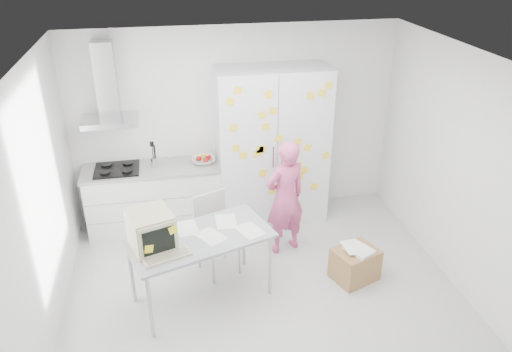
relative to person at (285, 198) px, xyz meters
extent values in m
cube|color=silver|center=(-0.43, -0.81, -0.78)|extent=(4.50, 4.00, 0.02)
cube|color=white|center=(-0.43, 1.19, 0.58)|extent=(4.50, 0.02, 2.70)
cube|color=white|center=(-2.68, -0.81, 0.58)|extent=(0.02, 4.00, 2.70)
cube|color=white|center=(1.82, -0.81, 0.58)|extent=(0.02, 4.00, 2.70)
cube|color=white|center=(-0.43, -0.81, 1.93)|extent=(4.50, 4.00, 0.02)
cube|color=white|center=(-1.63, 0.89, -0.33)|extent=(1.80, 0.60, 0.88)
cube|color=gray|center=(-1.63, 0.58, -0.19)|extent=(1.76, 0.01, 0.01)
cube|color=gray|center=(-1.63, 0.58, -0.47)|extent=(1.76, 0.01, 0.01)
cube|color=#9E9E99|center=(-1.63, 0.89, 0.13)|extent=(1.84, 0.63, 0.04)
cube|color=black|center=(-2.08, 0.89, 0.16)|extent=(0.58, 0.50, 0.03)
cylinder|color=black|center=(-2.22, 0.77, 0.19)|extent=(0.14, 0.14, 0.02)
cylinder|color=black|center=(-1.94, 0.77, 0.19)|extent=(0.14, 0.14, 0.02)
cylinder|color=black|center=(-2.22, 1.01, 0.19)|extent=(0.14, 0.14, 0.02)
cylinder|color=black|center=(-1.94, 1.01, 0.19)|extent=(0.14, 0.14, 0.02)
cylinder|color=silver|center=(-1.58, 0.89, 0.22)|extent=(0.10, 0.10, 0.14)
cylinder|color=black|center=(-1.60, 0.90, 0.32)|extent=(0.01, 0.01, 0.30)
cylinder|color=black|center=(-1.56, 0.88, 0.32)|extent=(0.01, 0.01, 0.30)
cylinder|color=black|center=(-1.58, 0.91, 0.32)|extent=(0.01, 0.01, 0.30)
cube|color=black|center=(-1.60, 0.90, 0.48)|extent=(0.05, 0.01, 0.07)
imported|color=white|center=(-0.93, 0.89, 0.19)|extent=(0.31, 0.31, 0.08)
sphere|color=#B2140F|center=(-0.99, 0.91, 0.22)|extent=(0.08, 0.08, 0.08)
sphere|color=#B2140F|center=(-0.90, 0.84, 0.22)|extent=(0.08, 0.08, 0.08)
sphere|color=#B2140F|center=(-0.86, 0.93, 0.22)|extent=(0.08, 0.08, 0.08)
cylinder|color=yellow|center=(-0.95, 0.91, 0.26)|extent=(0.09, 0.17, 0.10)
cylinder|color=yellow|center=(-0.93, 0.91, 0.26)|extent=(0.04, 0.17, 0.10)
cylinder|color=yellow|center=(-0.90, 0.91, 0.26)|extent=(0.08, 0.17, 0.10)
cube|color=silver|center=(-2.08, 0.94, 0.83)|extent=(0.70, 0.48, 0.07)
cube|color=silver|center=(-2.08, 1.06, 1.33)|extent=(0.26, 0.24, 0.95)
cube|color=silver|center=(0.02, 0.86, 0.33)|extent=(1.50, 0.65, 2.20)
cube|color=slate|center=(0.02, 0.53, 0.33)|extent=(0.01, 0.01, 2.16)
cube|color=silver|center=(-0.04, 0.52, 0.33)|extent=(0.02, 0.02, 0.30)
cube|color=silver|center=(0.08, 0.52, 0.33)|extent=(0.02, 0.02, 0.30)
cube|color=yellow|center=(0.43, 0.53, 1.14)|extent=(0.10, 0.00, 0.10)
cube|color=yellow|center=(0.58, 0.53, 1.16)|extent=(0.12, 0.00, 0.12)
cube|color=yellow|center=(0.69, 0.53, 0.29)|extent=(0.12, 0.00, 0.12)
cube|color=yellow|center=(-0.22, 0.53, 0.44)|extent=(0.10, 0.00, 0.10)
cube|color=yellow|center=(0.03, 0.53, 0.59)|extent=(0.12, 0.00, 0.12)
cube|color=yellow|center=(0.39, 0.53, 0.09)|extent=(0.12, 0.00, 0.12)
cube|color=yellow|center=(-0.18, 0.53, 0.10)|extent=(0.10, 0.00, 0.10)
cube|color=yellow|center=(-0.11, 0.53, 1.18)|extent=(0.12, 0.00, 0.12)
cube|color=yellow|center=(0.11, 0.53, 0.04)|extent=(0.12, 0.00, 0.12)
cube|color=yellow|center=(0.43, 0.53, 0.42)|extent=(0.12, 0.00, 0.12)
cube|color=yellow|center=(0.31, 0.53, 0.17)|extent=(0.10, 0.00, 0.10)
cube|color=yellow|center=(-0.19, 0.53, 0.92)|extent=(0.12, 0.00, 0.12)
cube|color=yellow|center=(-0.44, 0.53, 0.38)|extent=(0.10, 0.00, 0.10)
cube|color=yellow|center=(-0.53, 0.53, 0.49)|extent=(0.10, 0.00, 0.10)
cube|color=yellow|center=(-0.59, 0.53, 1.12)|extent=(0.11, 0.00, 0.11)
cube|color=yellow|center=(-0.05, 0.53, -0.18)|extent=(0.10, 0.00, 0.10)
cube|color=yellow|center=(-0.18, 0.53, 0.45)|extent=(0.11, 0.00, 0.11)
cube|color=yellow|center=(0.55, 0.53, -0.17)|extent=(0.11, 0.00, 0.11)
cube|color=yellow|center=(0.66, 0.53, 1.26)|extent=(0.10, 0.00, 0.10)
cube|color=yellow|center=(-0.15, 0.53, 0.76)|extent=(0.10, 0.00, 0.10)
cube|color=yellow|center=(-0.26, 0.53, 0.39)|extent=(0.11, 0.00, 0.11)
cube|color=yellow|center=(0.20, 0.53, -0.25)|extent=(0.10, 0.00, 0.10)
cube|color=yellow|center=(-0.50, 0.53, 1.26)|extent=(0.10, 0.00, 0.10)
cube|color=yellow|center=(-0.56, 0.53, 0.77)|extent=(0.12, 0.00, 0.12)
cube|color=yellow|center=(0.32, 0.53, 0.00)|extent=(0.11, 0.00, 0.11)
cube|color=yellow|center=(-0.06, 0.53, 0.97)|extent=(0.11, 0.00, 0.11)
cube|color=yellow|center=(0.28, 0.53, 0.51)|extent=(0.11, 0.00, 0.11)
cube|color=yellow|center=(0.04, 0.53, 0.03)|extent=(0.11, 0.00, 0.11)
imported|color=#CA4E83|center=(0.00, 0.00, 0.00)|extent=(0.65, 0.53, 1.53)
cube|color=#979BA1|center=(-1.14, -0.77, 0.04)|extent=(1.70, 1.21, 0.03)
cylinder|color=#ABAAAF|center=(-1.70, -1.29, -0.37)|extent=(0.05, 0.05, 0.79)
cylinder|color=#ABAAAF|center=(-0.37, -0.85, -0.37)|extent=(0.05, 0.05, 0.79)
cylinder|color=#ABAAAF|center=(-1.90, -0.69, -0.37)|extent=(0.05, 0.05, 0.79)
cylinder|color=#ABAAAF|center=(-0.57, -0.24, -0.37)|extent=(0.05, 0.05, 0.79)
cube|color=#BEB78D|center=(-1.63, -0.84, 0.26)|extent=(0.53, 0.55, 0.39)
cube|color=#BEB78D|center=(-1.56, -1.06, 0.26)|extent=(0.38, 0.14, 0.35)
cube|color=black|center=(-1.56, -1.07, 0.26)|extent=(0.31, 0.11, 0.27)
cube|color=yellow|center=(-1.66, -1.11, 0.20)|extent=(0.10, 0.04, 0.10)
cube|color=yellow|center=(-1.41, -1.03, 0.35)|extent=(0.10, 0.04, 0.10)
cube|color=#BEB78D|center=(-1.49, -1.09, 0.07)|extent=(0.51, 0.31, 0.03)
cube|color=gray|center=(-1.49, -1.09, 0.09)|extent=(0.45, 0.25, 0.01)
cube|color=silver|center=(-1.02, -0.79, 0.06)|extent=(0.37, 0.40, 0.00)
cube|color=silver|center=(-0.81, -0.52, 0.06)|extent=(0.24, 0.33, 0.00)
cube|color=silver|center=(-0.59, -0.76, 0.07)|extent=(0.34, 0.39, 0.00)
cube|color=silver|center=(-1.26, -0.58, 0.06)|extent=(0.28, 0.36, 0.00)
cube|color=#B7B7B5|center=(-0.89, -0.30, -0.29)|extent=(0.59, 0.59, 0.04)
cube|color=#B7B7B5|center=(-0.97, -0.12, -0.02)|extent=(0.41, 0.19, 0.49)
cylinder|color=#B2B3B7|center=(-0.99, -0.54, -0.54)|extent=(0.04, 0.04, 0.46)
cylinder|color=#B2B3B7|center=(-0.65, -0.40, -0.54)|extent=(0.04, 0.04, 0.46)
cylinder|color=#B2B3B7|center=(-1.13, -0.20, -0.54)|extent=(0.04, 0.04, 0.46)
cylinder|color=#B2B3B7|center=(-0.79, -0.07, -0.54)|extent=(0.04, 0.04, 0.46)
cube|color=#A47947|center=(0.69, -0.76, -0.57)|extent=(0.61, 0.55, 0.40)
cube|color=white|center=(0.71, -0.77, -0.35)|extent=(0.36, 0.40, 0.04)
cube|color=white|center=(0.65, -0.73, -0.33)|extent=(0.23, 0.31, 0.00)
camera|label=1|loc=(-1.38, -5.30, 3.06)|focal=35.00mm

